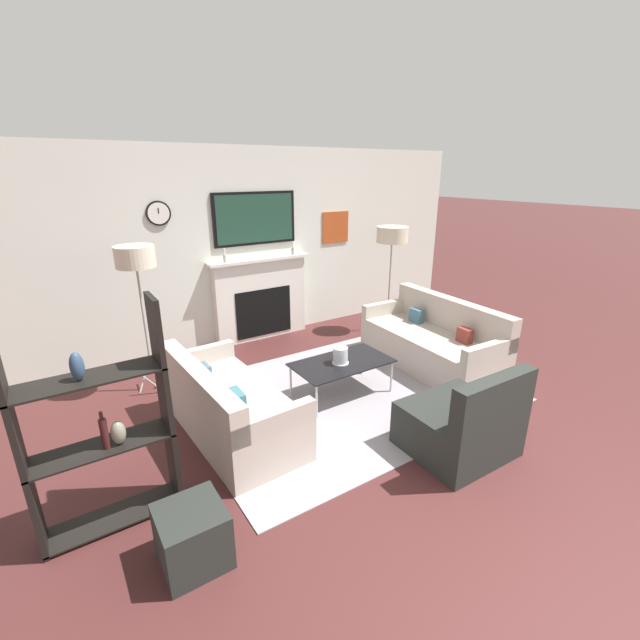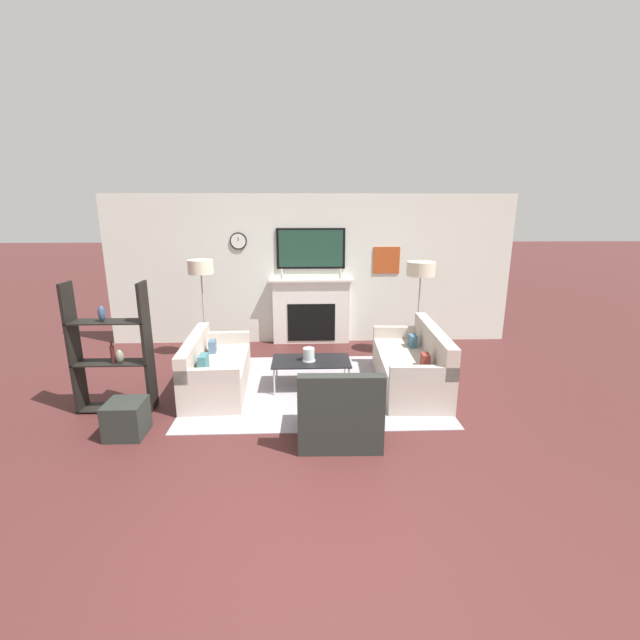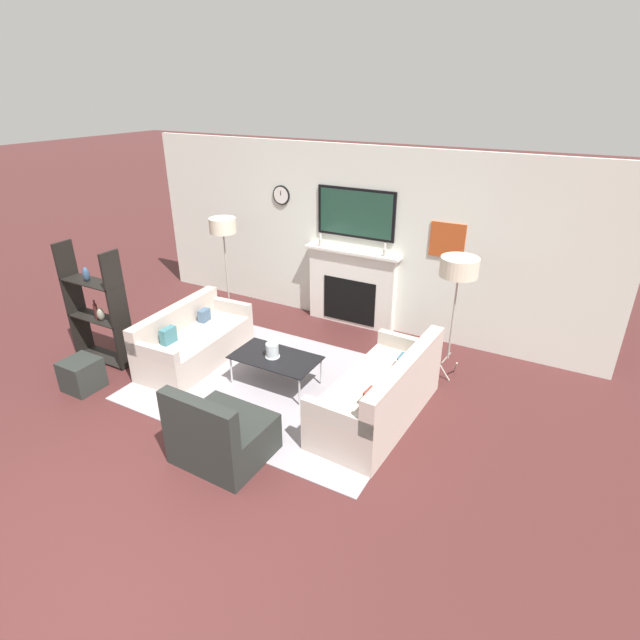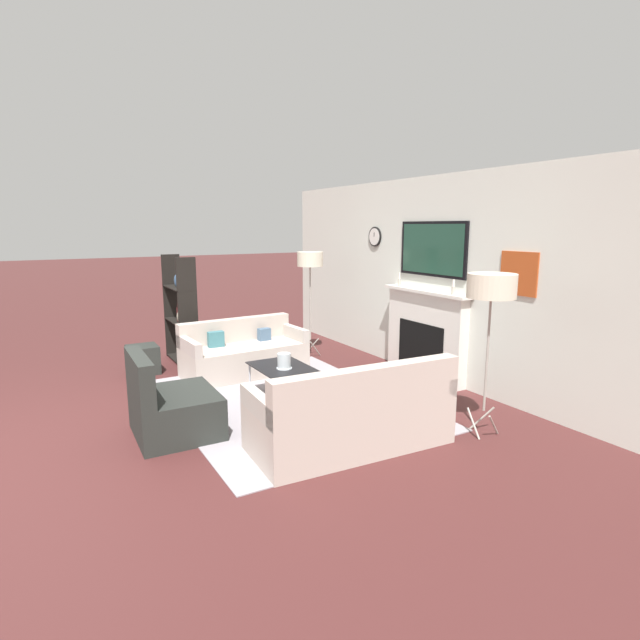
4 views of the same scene
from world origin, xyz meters
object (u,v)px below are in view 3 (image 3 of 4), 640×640
Objects in this scene: couch_right at (381,396)px; coffee_table at (276,359)px; shelf_unit at (97,308)px; ottoman at (82,374)px; couch_left at (193,342)px; armchair at (221,436)px; floor_lamp_right at (459,268)px; hurricane_candle at (272,351)px; floor_lamp_left at (223,227)px.

couch_right is 1.76× the size of coffee_table.
shelf_unit reaches higher than ottoman.
couch_left is 4.20× the size of ottoman.
shelf_unit is 0.93m from ottoman.
couch_left is at bearing -179.99° from couch_right.
ottoman is (-0.73, -1.22, -0.08)m from couch_left.
armchair is at bearing -129.26° from couch_right.
floor_lamp_right is (1.82, 1.28, 1.09)m from coffee_table.
hurricane_candle is (1.30, 0.00, 0.20)m from couch_left.
floor_lamp_left is (-1.70, 1.29, 1.03)m from hurricane_candle.
couch_right is 1.42m from coffee_table.
floor_lamp_left reaches higher than shelf_unit.
floor_lamp_right is 4.69m from shelf_unit.
armchair is at bearing -77.49° from hurricane_candle.
shelf_unit is 3.98× the size of ottoman.
ottoman is (-3.48, -1.22, -0.10)m from couch_right.
couch_left is 2.13m from armchair.
coffee_table is at bearing 13.69° from shelf_unit.
hurricane_candle reaches higher than coffee_table.
coffee_table is 0.67× the size of shelf_unit.
floor_lamp_right is 3.98× the size of ottoman.
couch_right reaches higher than couch_left.
couch_right is 1.79m from floor_lamp_right.
hurricane_candle is at bearing 13.50° from shelf_unit.
couch_right is at bearing 0.01° from couch_left.
armchair is 3.58m from floor_lamp_left.
coffee_table is 0.67× the size of floor_lamp_right.
floor_lamp_left is 2.86m from ottoman.
shelf_unit reaches higher than hurricane_candle.
couch_left is 1.05× the size of shelf_unit.
ottoman is (0.37, -0.65, -0.57)m from shelf_unit.
shelf_unit is at bearing -152.52° from couch_left.
floor_lamp_left is at bearing 157.65° from couch_right.
couch_right is (2.75, 0.00, 0.02)m from couch_left.
shelf_unit reaches higher than coffee_table.
armchair is 0.55× the size of shelf_unit.
floor_lamp_left is at bearing 126.83° from armchair.
ottoman is (-2.03, -1.22, -0.28)m from hurricane_candle.
armchair is 1.44m from coffee_table.
coffee_table is at bearing 0.88° from couch_left.
armchair is at bearing -78.90° from coffee_table.
floor_lamp_left is at bearing 180.00° from floor_lamp_right.
couch_left is 1.03× the size of floor_lamp_left.
hurricane_candle is 2.38m from floor_lamp_left.
floor_lamp_right is at bearing 60.22° from armchair.
coffee_table is 2.53m from shelf_unit.
ottoman is at bearing -120.99° from couch_left.
couch_right is 1.46m from hurricane_candle.
shelf_unit is at bearing -156.25° from floor_lamp_right.
floor_lamp_right is (3.15, 1.30, 1.19)m from couch_left.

